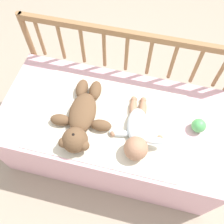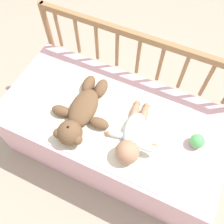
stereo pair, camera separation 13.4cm
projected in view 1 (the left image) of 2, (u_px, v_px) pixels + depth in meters
The scene contains 7 objects.
ground_plane at pixel (112, 146), 1.79m from camera, with size 12.00×12.00×0.00m, color tan.
crib_mattress at pixel (113, 132), 1.60m from camera, with size 1.29×0.65×0.44m.
crib_rail at pixel (126, 59), 1.49m from camera, with size 1.29×0.04×0.75m.
blanket at pixel (108, 120), 1.39m from camera, with size 0.83×0.53×0.01m.
teddy_bear at pixel (81, 119), 1.33m from camera, with size 0.34×0.47×0.14m.
baby at pixel (137, 133), 1.30m from camera, with size 0.30×0.40×0.12m.
toy_ball at pixel (199, 126), 1.33m from camera, with size 0.08×0.08×0.08m.
Camera 1 is at (0.16, -0.67, 1.66)m, focal length 40.00 mm.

